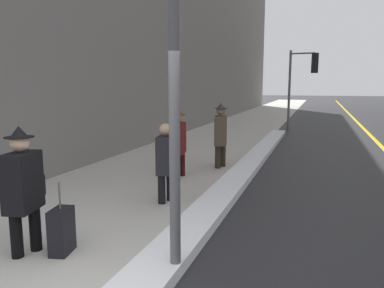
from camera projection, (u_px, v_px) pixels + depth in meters
name	position (u px, v px, depth m)	size (l,w,h in m)	color
sidewalk_slab	(234.00, 130.00, 18.02)	(4.00, 80.00, 0.01)	#B2AFA8
road_centre_stripe	(371.00, 136.00, 16.11)	(0.16, 80.00, 0.00)	gold
snow_bank_curb	(246.00, 169.00, 9.39)	(0.58, 15.77, 0.16)	white
lamp_post	(174.00, 4.00, 3.81)	(0.28, 0.28, 4.96)	#515156
traffic_light_near	(305.00, 73.00, 17.34)	(1.31, 0.33, 3.75)	#515156
pedestrian_in_glasses	(23.00, 186.00, 4.68)	(0.40, 0.74, 1.66)	black
pedestrian_nearside	(166.00, 159.00, 6.81)	(0.37, 0.52, 1.47)	black
pedestrian_in_fedora	(179.00, 140.00, 8.70)	(0.39, 0.55, 1.61)	#340C0C
pedestrian_with_shoulder_bag	(221.00, 133.00, 9.73)	(0.41, 0.76, 1.70)	#2A241B
rolling_suitcase	(62.00, 231.00, 4.78)	(0.29, 0.40, 0.95)	black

